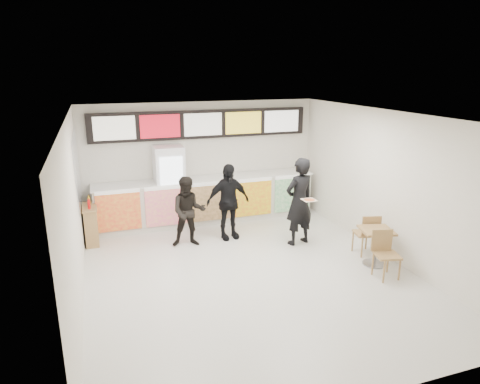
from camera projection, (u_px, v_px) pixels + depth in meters
name	position (u px, v px, depth m)	size (l,w,h in m)	color
floor	(249.00, 273.00, 8.21)	(7.00, 7.00, 0.00)	beige
ceiling	(250.00, 116.00, 7.37)	(7.00, 7.00, 0.00)	white
wall_back	(203.00, 161.00, 10.97)	(6.00, 6.00, 0.00)	silver
wall_left	(74.00, 216.00, 6.86)	(7.00, 7.00, 0.00)	silver
wall_right	(387.00, 185.00, 8.73)	(7.00, 7.00, 0.00)	silver
service_counter	(207.00, 200.00, 10.86)	(5.56, 0.77, 1.14)	silver
menu_board	(203.00, 124.00, 10.63)	(5.50, 0.14, 0.70)	black
drinks_fridge	(170.00, 187.00, 10.47)	(0.70, 0.67, 2.00)	white
mirror_panel	(77.00, 169.00, 9.02)	(0.01, 2.00, 1.50)	#B2B7BF
customer_main	(299.00, 202.00, 9.36)	(0.71, 0.47, 1.96)	black
customer_left	(189.00, 212.00, 9.30)	(0.76, 0.59, 1.57)	black
customer_mid	(228.00, 202.00, 9.69)	(1.03, 0.43, 1.75)	black
pizza_slice	(309.00, 200.00, 8.90)	(0.36, 0.36, 0.02)	beige
cafe_table	(376.00, 240.00, 8.43)	(0.77, 1.58, 0.89)	#A9834D
condiment_ledge	(91.00, 224.00, 9.54)	(0.31, 0.77, 1.02)	#A9834D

